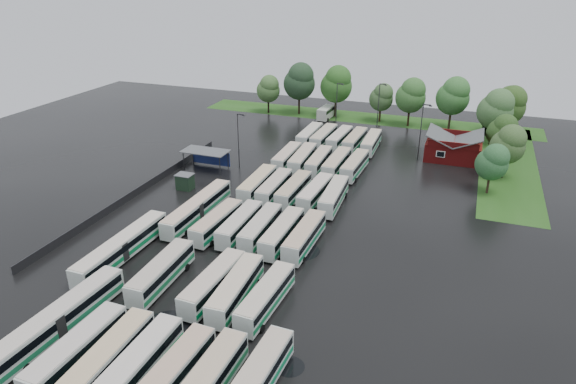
% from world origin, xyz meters
% --- Properties ---
extents(ground, '(160.00, 160.00, 0.00)m').
position_xyz_m(ground, '(0.00, 0.00, 0.00)').
color(ground, black).
rests_on(ground, ground).
extents(brick_building, '(10.07, 8.60, 5.39)m').
position_xyz_m(brick_building, '(24.00, 42.77, 1.87)').
color(brick_building, maroon).
rests_on(brick_building, ground).
extents(wash_shed, '(8.20, 4.20, 3.58)m').
position_xyz_m(wash_shed, '(-17.20, 22.02, 2.99)').
color(wash_shed, '#2D2D30').
rests_on(wash_shed, ground).
extents(utility_hut, '(2.70, 2.20, 2.62)m').
position_xyz_m(utility_hut, '(-16.20, 12.60, 1.32)').
color(utility_hut, black).
rests_on(utility_hut, ground).
extents(grass_strip_north, '(80.00, 10.00, 0.01)m').
position_xyz_m(grass_strip_north, '(2.00, 64.80, 0.01)').
color(grass_strip_north, '#235115').
rests_on(grass_strip_north, ground).
extents(grass_strip_east, '(10.00, 50.00, 0.01)m').
position_xyz_m(grass_strip_east, '(34.00, 42.80, 0.01)').
color(grass_strip_east, '#235115').
rests_on(grass_strip_east, ground).
extents(west_fence, '(0.10, 50.00, 1.20)m').
position_xyz_m(west_fence, '(-22.20, 8.00, 0.60)').
color(west_fence, '#2D2D30').
rests_on(west_fence, ground).
extents(bus_r0c0, '(2.69, 11.44, 3.17)m').
position_xyz_m(bus_r0c0, '(-4.37, -26.31, 1.74)').
color(bus_r0c0, silver).
rests_on(bus_r0c0, ground).
extents(bus_r0c1, '(2.71, 11.45, 3.17)m').
position_xyz_m(bus_r0c1, '(-1.01, -26.20, 1.74)').
color(bus_r0c1, silver).
rests_on(bus_r0c1, ground).
extents(bus_r0c2, '(2.46, 11.39, 3.17)m').
position_xyz_m(bus_r0c2, '(1.94, -26.03, 1.74)').
color(bus_r0c2, silver).
rests_on(bus_r0c2, ground).
extents(bus_r0c3, '(2.76, 11.02, 3.04)m').
position_xyz_m(bus_r0c3, '(5.36, -25.91, 1.67)').
color(bus_r0c3, silver).
rests_on(bus_r0c3, ground).
extents(bus_r0c4, '(2.62, 11.27, 3.12)m').
position_xyz_m(bus_r0c4, '(8.60, -25.71, 1.72)').
color(bus_r0c4, silver).
rests_on(bus_r0c4, ground).
extents(bus_r1c0, '(2.73, 11.33, 3.14)m').
position_xyz_m(bus_r1c0, '(-4.40, -12.45, 1.72)').
color(bus_r1c0, silver).
rests_on(bus_r1c0, ground).
extents(bus_r1c2, '(2.82, 11.22, 3.10)m').
position_xyz_m(bus_r1c2, '(2.17, -12.34, 1.70)').
color(bus_r1c2, silver).
rests_on(bus_r1c2, ground).
extents(bus_r1c3, '(2.88, 11.23, 3.10)m').
position_xyz_m(bus_r1c3, '(5.01, -12.55, 1.70)').
color(bus_r1c3, silver).
rests_on(bus_r1c3, ground).
extents(bus_r1c4, '(2.77, 10.85, 2.99)m').
position_xyz_m(bus_r1c4, '(8.58, -12.69, 1.65)').
color(bus_r1c4, silver).
rests_on(bus_r1c4, ground).
extents(bus_r2c0, '(2.84, 10.91, 3.01)m').
position_xyz_m(bus_r2c0, '(-4.26, 0.88, 1.65)').
color(bus_r2c0, silver).
rests_on(bus_r2c0, ground).
extents(bus_r2c1, '(2.37, 10.82, 3.01)m').
position_xyz_m(bus_r2c1, '(-1.08, 1.43, 1.65)').
color(bus_r2c1, silver).
rests_on(bus_r2c1, ground).
extents(bus_r2c2, '(2.48, 10.84, 3.01)m').
position_xyz_m(bus_r2c2, '(1.94, 1.53, 1.65)').
color(bus_r2c2, silver).
rests_on(bus_r2c2, ground).
extents(bus_r2c3, '(2.47, 11.06, 3.07)m').
position_xyz_m(bus_r2c3, '(5.16, 1.13, 1.69)').
color(bus_r2c3, silver).
rests_on(bus_r2c3, ground).
extents(bus_r2c4, '(2.51, 11.11, 3.08)m').
position_xyz_m(bus_r2c4, '(8.25, 1.18, 1.70)').
color(bus_r2c4, silver).
rests_on(bus_r2c4, ground).
extents(bus_r3c0, '(2.64, 11.40, 3.16)m').
position_xyz_m(bus_r3c0, '(-4.22, 14.78, 1.74)').
color(bus_r3c0, silver).
rests_on(bus_r3c0, ground).
extents(bus_r3c1, '(2.44, 10.90, 3.03)m').
position_xyz_m(bus_r3c1, '(-1.29, 14.69, 1.66)').
color(bus_r3c1, silver).
rests_on(bus_r3c1, ground).
extents(bus_r3c2, '(2.50, 10.88, 3.02)m').
position_xyz_m(bus_r3c2, '(1.86, 14.89, 1.66)').
color(bus_r3c2, silver).
rests_on(bus_r3c2, ground).
extents(bus_r3c3, '(2.76, 10.89, 3.01)m').
position_xyz_m(bus_r3c3, '(5.37, 15.03, 1.65)').
color(bus_r3c3, silver).
rests_on(bus_r3c3, ground).
extents(bus_r3c4, '(2.83, 11.16, 3.08)m').
position_xyz_m(bus_r3c4, '(8.42, 14.68, 1.69)').
color(bus_r3c4, silver).
rests_on(bus_r3c4, ground).
extents(bus_r4c0, '(2.55, 10.85, 3.01)m').
position_xyz_m(bus_r4c0, '(-4.23, 28.39, 1.65)').
color(bus_r4c0, silver).
rests_on(bus_r4c0, ground).
extents(bus_r4c1, '(2.92, 11.41, 3.15)m').
position_xyz_m(bus_r4c1, '(-1.19, 28.27, 1.73)').
color(bus_r4c1, silver).
rests_on(bus_r4c1, ground).
extents(bus_r4c2, '(2.54, 10.79, 2.99)m').
position_xyz_m(bus_r4c2, '(1.84, 28.40, 1.64)').
color(bus_r4c2, silver).
rests_on(bus_r4c2, ground).
extents(bus_r4c3, '(2.56, 11.29, 3.13)m').
position_xyz_m(bus_r4c3, '(5.19, 28.22, 1.72)').
color(bus_r4c3, silver).
rests_on(bus_r4c3, ground).
extents(bus_r4c4, '(2.74, 11.05, 3.05)m').
position_xyz_m(bus_r4c4, '(8.39, 28.48, 1.68)').
color(bus_r4c4, silver).
rests_on(bus_r4c4, ground).
extents(bus_r5c0, '(2.39, 11.17, 3.11)m').
position_xyz_m(bus_r5c0, '(-4.29, 41.91, 1.71)').
color(bus_r5c0, silver).
rests_on(bus_r5c0, ground).
extents(bus_r5c1, '(2.69, 11.39, 3.15)m').
position_xyz_m(bus_r5c1, '(-1.25, 41.86, 1.73)').
color(bus_r5c1, silver).
rests_on(bus_r5c1, ground).
extents(bus_r5c2, '(2.87, 11.05, 3.05)m').
position_xyz_m(bus_r5c2, '(1.97, 42.21, 1.68)').
color(bus_r5c2, silver).
rests_on(bus_r5c2, ground).
extents(bus_r5c3, '(2.69, 11.13, 3.08)m').
position_xyz_m(bus_r5c3, '(5.19, 41.99, 1.69)').
color(bus_r5c3, silver).
rests_on(bus_r5c3, ground).
extents(bus_r5c4, '(2.55, 10.92, 3.03)m').
position_xyz_m(bus_r5c4, '(8.49, 41.94, 1.66)').
color(bus_r5c4, silver).
rests_on(bus_r5c4, ground).
extents(artic_bus_west_a, '(3.12, 16.61, 3.06)m').
position_xyz_m(artic_bus_west_a, '(-9.17, -23.32, 1.70)').
color(artic_bus_west_a, silver).
rests_on(artic_bus_west_a, ground).
extents(artic_bus_west_b, '(2.54, 16.32, 3.02)m').
position_xyz_m(artic_bus_west_b, '(-8.94, 3.92, 1.68)').
color(artic_bus_west_b, silver).
rests_on(artic_bus_west_b, ground).
extents(artic_bus_west_c, '(2.49, 16.37, 3.03)m').
position_xyz_m(artic_bus_west_c, '(-12.18, -9.26, 1.68)').
color(artic_bus_west_c, silver).
rests_on(artic_bus_west_c, ground).
extents(minibus, '(2.70, 6.52, 2.80)m').
position_xyz_m(minibus, '(-6.40, 60.88, 1.55)').
color(minibus, beige).
rests_on(minibus, ground).
extents(tree_north_0, '(5.73, 5.73, 9.49)m').
position_xyz_m(tree_north_0, '(-21.09, 61.05, 6.10)').
color(tree_north_0, black).
rests_on(tree_north_0, ground).
extents(tree_north_1, '(7.63, 7.63, 12.64)m').
position_xyz_m(tree_north_1, '(-13.66, 62.80, 8.13)').
color(tree_north_1, black).
rests_on(tree_north_1, ground).
extents(tree_north_2, '(7.52, 7.52, 12.45)m').
position_xyz_m(tree_north_2, '(-4.57, 63.32, 8.01)').
color(tree_north_2, '#31261B').
rests_on(tree_north_2, ground).
extents(tree_north_3, '(5.51, 5.51, 9.13)m').
position_xyz_m(tree_north_3, '(6.34, 62.86, 5.87)').
color(tree_north_3, '#382315').
rests_on(tree_north_3, ground).
extents(tree_north_4, '(6.74, 6.74, 11.16)m').
position_xyz_m(tree_north_4, '(13.11, 61.49, 7.18)').
color(tree_north_4, black).
rests_on(tree_north_4, ground).
extents(tree_north_5, '(7.19, 7.19, 11.92)m').
position_xyz_m(tree_north_5, '(22.09, 62.10, 7.67)').
color(tree_north_5, '#36271A').
rests_on(tree_north_5, ground).
extents(tree_north_6, '(6.38, 6.38, 10.56)m').
position_xyz_m(tree_north_6, '(33.18, 63.06, 6.80)').
color(tree_north_6, black).
rests_on(tree_north_6, ground).
extents(tree_east_0, '(5.12, 5.12, 8.47)m').
position_xyz_m(tree_east_0, '(30.54, 27.90, 5.45)').
color(tree_east_0, '#342419').
rests_on(tree_east_0, ground).
extents(tree_east_1, '(5.83, 5.83, 9.66)m').
position_xyz_m(tree_east_1, '(32.89, 35.67, 6.21)').
color(tree_east_1, black).
rests_on(tree_east_1, ground).
extents(tree_east_2, '(5.43, 5.43, 8.99)m').
position_xyz_m(tree_east_2, '(32.15, 44.85, 5.78)').
color(tree_east_2, black).
rests_on(tree_east_2, ground).
extents(tree_east_3, '(7.05, 7.05, 11.67)m').
position_xyz_m(tree_east_3, '(30.81, 54.07, 7.51)').
color(tree_east_3, black).
rests_on(tree_east_3, ground).
extents(tree_east_4, '(6.90, 6.90, 11.43)m').
position_xyz_m(tree_east_4, '(33.44, 59.18, 7.35)').
color(tree_east_4, '#3B2715').
rests_on(tree_east_4, ground).
extents(lamp_post_ne, '(1.65, 0.32, 10.71)m').
position_xyz_m(lamp_post_ne, '(18.02, 39.98, 6.22)').
color(lamp_post_ne, '#2D2D30').
rests_on(lamp_post_ne, ground).
extents(lamp_post_nw, '(1.56, 0.30, 10.11)m').
position_xyz_m(lamp_post_nw, '(-11.85, 24.44, 5.87)').
color(lamp_post_nw, '#2D2D30').
rests_on(lamp_post_nw, ground).
extents(lamp_post_back_w, '(1.53, 0.30, 9.96)m').
position_xyz_m(lamp_post_back_w, '(-2.19, 55.21, 5.78)').
color(lamp_post_back_w, '#2D2D30').
rests_on(lamp_post_back_w, ground).
extents(lamp_post_back_e, '(1.62, 0.32, 10.51)m').
position_xyz_m(lamp_post_back_e, '(7.12, 55.50, 6.10)').
color(lamp_post_back_e, '#2D2D30').
rests_on(lamp_post_back_e, ground).
extents(puddle_0, '(5.70, 5.70, 0.01)m').
position_xyz_m(puddle_0, '(0.28, -18.85, 0.00)').
color(puddle_0, black).
rests_on(puddle_0, ground).
extents(puddle_1, '(3.03, 3.03, 0.01)m').
position_xyz_m(puddle_1, '(8.70, -23.70, 0.00)').
color(puddle_1, black).
rests_on(puddle_1, ground).
extents(puddle_2, '(4.52, 4.52, 0.01)m').
position_xyz_m(puddle_2, '(-8.14, 0.50, 0.00)').
color(puddle_2, black).
rests_on(puddle_2, ground).
extents(puddle_3, '(5.09, 5.09, 0.01)m').
position_xyz_m(puddle_3, '(7.99, 0.27, 0.00)').
color(puddle_3, black).
rests_on(puddle_3, ground).
extents(puddle_4, '(2.79, 2.79, 0.01)m').
position_xyz_m(puddle_4, '(13.87, -19.78, 0.00)').
color(puddle_4, black).
rests_on(puddle_4, ground).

